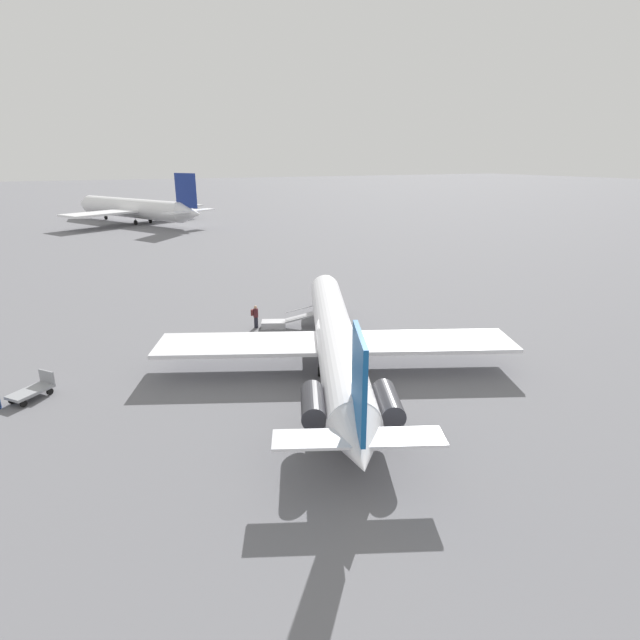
% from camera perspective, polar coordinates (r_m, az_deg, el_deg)
% --- Properties ---
extents(ground_plane, '(600.00, 600.00, 0.00)m').
position_cam_1_polar(ground_plane, '(31.61, 1.66, -4.70)').
color(ground_plane, slate).
extents(airplane_main, '(26.83, 21.05, 6.16)m').
position_cam_1_polar(airplane_main, '(30.13, 1.81, -2.11)').
color(airplane_main, silver).
rests_on(airplane_main, ground).
extents(airplane_far_center, '(35.29, 27.66, 9.71)m').
position_cam_1_polar(airplane_far_center, '(105.73, -20.39, 11.89)').
color(airplane_far_center, white).
rests_on(airplane_far_center, ground).
extents(boarding_stairs, '(2.49, 4.09, 1.58)m').
position_cam_1_polar(boarding_stairs, '(37.77, -4.71, -0.31)').
color(boarding_stairs, '#B2B2B7').
rests_on(boarding_stairs, ground).
extents(passenger, '(0.45, 0.57, 1.74)m').
position_cam_1_polar(passenger, '(37.65, -7.40, 0.56)').
color(passenger, '#23232D').
rests_on(passenger, ground).
extents(luggage_cart, '(2.26, 2.39, 1.22)m').
position_cam_1_polar(luggage_cart, '(30.82, -30.00, -6.96)').
color(luggage_cart, gray).
rests_on(luggage_cart, ground).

